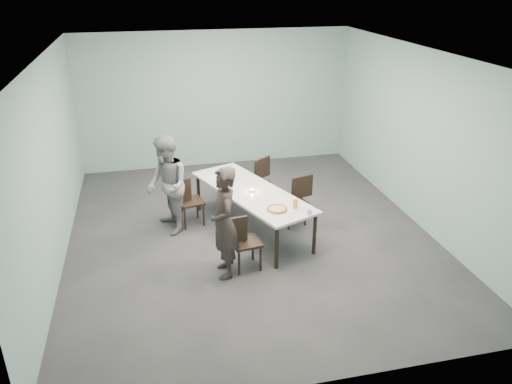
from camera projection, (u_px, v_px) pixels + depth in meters
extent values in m
plane|color=#333335|center=(249.00, 233.00, 8.58)|extent=(7.00, 7.00, 0.00)
cube|color=#8EB3B3|center=(216.00, 100.00, 11.08)|extent=(6.00, 0.02, 3.00)
cube|color=#8EB3B3|center=(324.00, 267.00, 4.85)|extent=(6.00, 0.02, 3.00)
cube|color=#8EB3B3|center=(50.00, 166.00, 7.36)|extent=(0.02, 7.00, 3.00)
cube|color=#8EB3B3|center=(419.00, 138.00, 8.58)|extent=(0.02, 7.00, 3.00)
cube|color=white|center=(248.00, 55.00, 7.36)|extent=(6.00, 7.00, 0.02)
cube|color=white|center=(252.00, 192.00, 8.40)|extent=(1.79, 2.75, 0.04)
cylinder|color=black|center=(277.00, 248.00, 7.44)|extent=(0.06, 0.06, 0.71)
cylinder|color=black|center=(199.00, 193.00, 9.28)|extent=(0.06, 0.06, 0.71)
cylinder|color=black|center=(315.00, 234.00, 7.83)|extent=(0.06, 0.06, 0.71)
cylinder|color=black|center=(232.00, 184.00, 9.66)|extent=(0.06, 0.06, 0.71)
cube|color=black|center=(246.00, 242.00, 7.44)|extent=(0.47, 0.47, 0.04)
cube|color=black|center=(234.00, 230.00, 7.28)|extent=(0.42, 0.10, 0.40)
cylinder|color=black|center=(239.00, 263.00, 7.33)|extent=(0.04, 0.04, 0.41)
cylinder|color=black|center=(232.00, 252.00, 7.62)|extent=(0.04, 0.04, 0.41)
cylinder|color=black|center=(261.00, 259.00, 7.44)|extent=(0.04, 0.04, 0.41)
cylinder|color=black|center=(253.00, 248.00, 7.73)|extent=(0.04, 0.04, 0.41)
cube|color=black|center=(191.00, 202.00, 8.74)|extent=(0.50, 0.50, 0.04)
cube|color=black|center=(179.00, 191.00, 8.57)|extent=(0.42, 0.13, 0.40)
cylinder|color=black|center=(185.00, 219.00, 8.63)|extent=(0.04, 0.04, 0.41)
cylinder|color=black|center=(179.00, 211.00, 8.91)|extent=(0.04, 0.04, 0.41)
cylinder|color=black|center=(204.00, 215.00, 8.76)|extent=(0.04, 0.04, 0.41)
cylinder|color=black|center=(197.00, 208.00, 9.04)|extent=(0.04, 0.04, 0.41)
cube|color=black|center=(292.00, 201.00, 8.75)|extent=(0.52, 0.52, 0.04)
cube|color=black|center=(302.00, 187.00, 8.73)|extent=(0.42, 0.15, 0.40)
cylinder|color=black|center=(295.00, 207.00, 9.05)|extent=(0.04, 0.04, 0.41)
cylinder|color=black|center=(305.00, 215.00, 8.78)|extent=(0.04, 0.04, 0.41)
cylinder|color=black|center=(279.00, 211.00, 8.90)|extent=(0.04, 0.04, 0.41)
cylinder|color=black|center=(289.00, 219.00, 8.63)|extent=(0.04, 0.04, 0.41)
cube|color=black|center=(256.00, 182.00, 9.53)|extent=(0.59, 0.59, 0.04)
cube|color=black|center=(262.00, 168.00, 9.56)|extent=(0.37, 0.28, 0.40)
cylinder|color=black|center=(255.00, 188.00, 9.84)|extent=(0.04, 0.04, 0.41)
cylinder|color=black|center=(268.00, 193.00, 9.63)|extent=(0.04, 0.04, 0.41)
cylinder|color=black|center=(243.00, 193.00, 9.61)|extent=(0.04, 0.04, 0.41)
cylinder|color=black|center=(256.00, 198.00, 9.40)|extent=(0.04, 0.04, 0.41)
imported|color=black|center=(224.00, 223.00, 7.11)|extent=(0.41, 0.62, 1.69)
imported|color=gray|center=(167.00, 185.00, 8.34)|extent=(0.81, 0.95, 1.70)
cylinder|color=white|center=(277.00, 210.00, 7.70)|extent=(0.34, 0.34, 0.01)
cylinder|color=#F5D18B|center=(277.00, 209.00, 7.69)|extent=(0.30, 0.30, 0.01)
torus|color=brown|center=(277.00, 209.00, 7.69)|extent=(0.32, 0.32, 0.03)
cylinder|color=white|center=(280.00, 201.00, 7.98)|extent=(0.18, 0.18, 0.01)
cylinder|color=orange|center=(295.00, 204.00, 7.74)|extent=(0.08, 0.08, 0.15)
cylinder|color=silver|center=(309.00, 212.00, 7.55)|extent=(0.08, 0.08, 0.09)
cylinder|color=silver|center=(252.00, 191.00, 8.34)|extent=(0.06, 0.06, 0.03)
cylinder|color=orange|center=(252.00, 189.00, 8.33)|extent=(0.04, 0.04, 0.01)
cylinder|color=orange|center=(226.00, 173.00, 8.99)|extent=(0.07, 0.07, 0.08)
cube|color=silver|center=(218.00, 176.00, 8.97)|extent=(0.36, 0.31, 0.01)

